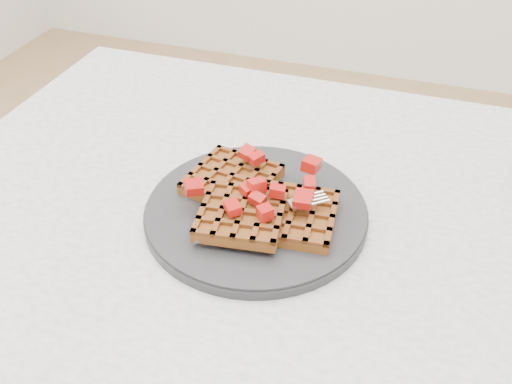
% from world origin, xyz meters
% --- Properties ---
extents(table, '(1.20, 0.80, 0.75)m').
position_xyz_m(table, '(0.00, 0.00, 0.64)').
color(table, silver).
rests_on(table, ground).
extents(plate, '(0.28, 0.28, 0.02)m').
position_xyz_m(plate, '(-0.13, -0.00, 0.76)').
color(plate, '#232326').
rests_on(plate, table).
extents(waffles, '(0.21, 0.19, 0.03)m').
position_xyz_m(waffles, '(-0.13, -0.00, 0.78)').
color(waffles, brown).
rests_on(waffles, plate).
extents(strawberry_pile, '(0.15, 0.15, 0.02)m').
position_xyz_m(strawberry_pile, '(-0.13, -0.00, 0.80)').
color(strawberry_pile, '#8B0000').
rests_on(strawberry_pile, waffles).
extents(fork, '(0.16, 0.13, 0.02)m').
position_xyz_m(fork, '(-0.10, -0.03, 0.77)').
color(fork, silver).
rests_on(fork, plate).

